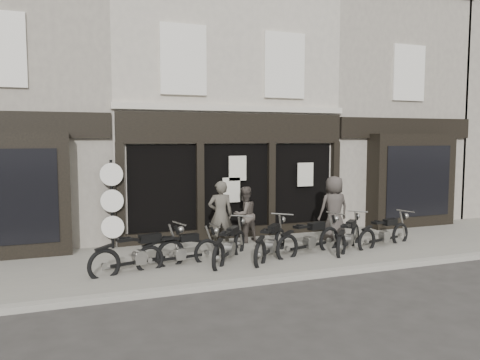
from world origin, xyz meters
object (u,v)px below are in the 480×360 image
object	(u,v)px
man_left	(220,215)
man_right	(334,208)
motorcycle_0	(140,256)
motorcycle_2	(230,247)
motorcycle_6	(385,235)
motorcycle_4	(310,241)
motorcycle_1	(180,253)
advert_sign_post	(112,208)
man_centre	(245,214)
motorcycle_3	(271,245)
motorcycle_5	(349,239)

from	to	relation	value
man_left	man_right	xyz separation A→B (m)	(3.47, -0.18, 0.02)
man_left	man_right	bearing A→B (deg)	-173.59
motorcycle_0	motorcycle_2	bearing A→B (deg)	-10.62
motorcycle_6	man_left	xyz separation A→B (m)	(-4.48, 1.25, 0.64)
motorcycle_2	motorcycle_4	world-z (taller)	motorcycle_4
motorcycle_1	motorcycle_2	size ratio (longest dim) A/B	1.10
motorcycle_4	advert_sign_post	xyz separation A→B (m)	(-4.84, 2.34, 0.81)
man_centre	advert_sign_post	world-z (taller)	advert_sign_post
motorcycle_4	man_right	size ratio (longest dim) A/B	1.17
motorcycle_4	man_left	size ratio (longest dim) A/B	1.20
motorcycle_2	motorcycle_4	bearing A→B (deg)	-54.56
motorcycle_0	advert_sign_post	size ratio (longest dim) A/B	0.90
man_right	man_centre	bearing A→B (deg)	-15.95
motorcycle_0	man_centre	xyz separation A→B (m)	(3.31, 1.93, 0.49)
advert_sign_post	man_left	bearing A→B (deg)	-7.09
motorcycle_1	motorcycle_2	xyz separation A→B (m)	(1.27, 0.03, 0.03)
man_right	motorcycle_6	bearing A→B (deg)	132.82
motorcycle_3	motorcycle_4	world-z (taller)	motorcycle_4
motorcycle_2	motorcycle_3	world-z (taller)	motorcycle_3
motorcycle_5	advert_sign_post	world-z (taller)	advert_sign_post
motorcycle_4	motorcycle_3	bearing A→B (deg)	163.37
motorcycle_0	man_right	size ratio (longest dim) A/B	1.20
motorcycle_2	motorcycle_1	bearing A→B (deg)	129.29
motorcycle_2	motorcycle_4	size ratio (longest dim) A/B	0.86
motorcycle_1	man_left	distance (m)	2.00
motorcycle_3	motorcycle_4	bearing A→B (deg)	-46.62
motorcycle_0	motorcycle_4	size ratio (longest dim) A/B	1.03
motorcycle_5	man_left	xyz separation A→B (m)	(-3.25, 1.31, 0.64)
motorcycle_1	motorcycle_4	world-z (taller)	motorcycle_4
motorcycle_1	motorcycle_4	xyz separation A→B (m)	(3.47, -0.07, 0.04)
motorcycle_6	man_right	size ratio (longest dim) A/B	1.11
motorcycle_3	man_centre	distance (m)	1.94
motorcycle_2	man_centre	size ratio (longest dim) A/B	1.19
motorcycle_1	motorcycle_6	size ratio (longest dim) A/B	1.00
motorcycle_2	man_left	world-z (taller)	man_left
man_centre	motorcycle_2	bearing A→B (deg)	38.14
man_left	motorcycle_0	bearing A→B (deg)	39.71
motorcycle_0	motorcycle_1	distance (m)	0.99
motorcycle_4	motorcycle_5	size ratio (longest dim) A/B	1.25
motorcycle_1	motorcycle_0	bearing A→B (deg)	-179.34
motorcycle_4	motorcycle_5	bearing A→B (deg)	-17.78
motorcycle_0	man_centre	bearing A→B (deg)	15.04
motorcycle_0	motorcycle_6	world-z (taller)	motorcycle_0
man_left	motorcycle_1	bearing A→B (deg)	50.71
motorcycle_4	man_right	distance (m)	1.93
motorcycle_6	man_right	distance (m)	1.62
motorcycle_5	man_centre	distance (m)	3.03
man_right	motorcycle_5	bearing A→B (deg)	78.72
motorcycle_4	motorcycle_6	xyz separation A→B (m)	(2.43, 0.06, -0.03)
man_left	man_centre	world-z (taller)	man_left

